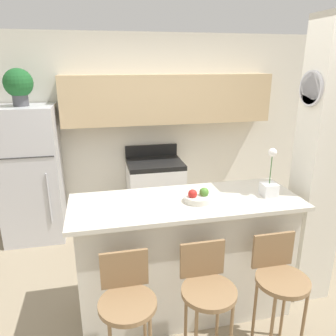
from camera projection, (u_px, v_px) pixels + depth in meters
ground_plane at (185, 307)px, 3.05m from camera, size 14.00×14.00×0.00m
wall_back at (155, 118)px, 4.48m from camera, size 5.60×0.38×2.55m
pillar_right at (319, 168)px, 2.90m from camera, size 0.38×0.32×2.55m
counter_bar at (185, 256)px, 2.88m from camera, size 1.92×0.70×1.09m
refrigerator at (31, 175)px, 4.06m from camera, size 0.71×0.63×1.69m
stove_range at (155, 193)px, 4.52m from camera, size 0.73×0.61×1.07m
bar_stool_left at (127, 302)px, 2.20m from camera, size 0.39×0.39×0.95m
bar_stool_mid at (207, 290)px, 2.32m from camera, size 0.39×0.39×0.95m
bar_stool_right at (279, 279)px, 2.44m from camera, size 0.39×0.39×0.95m
potted_plant_on_fridge at (18, 85)px, 3.73m from camera, size 0.33×0.33×0.43m
orchid_vase at (269, 183)px, 2.78m from camera, size 0.13×0.13×0.42m
fruit_bowl at (198, 197)px, 2.68m from camera, size 0.23×0.23×0.11m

